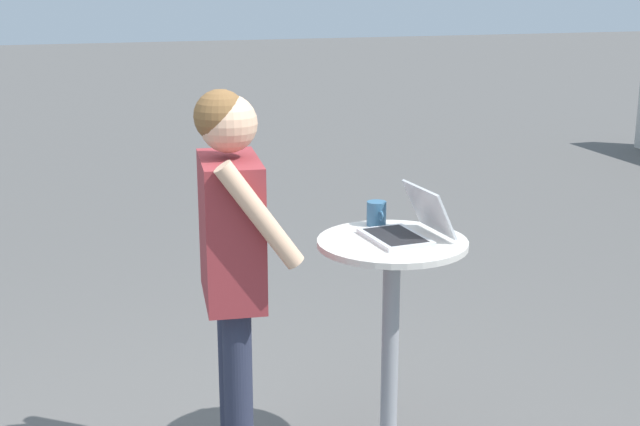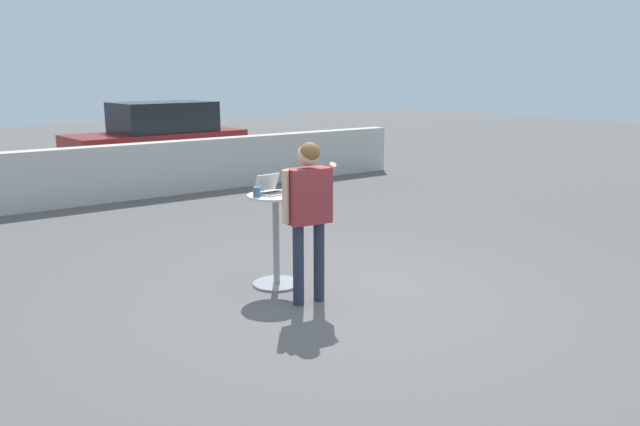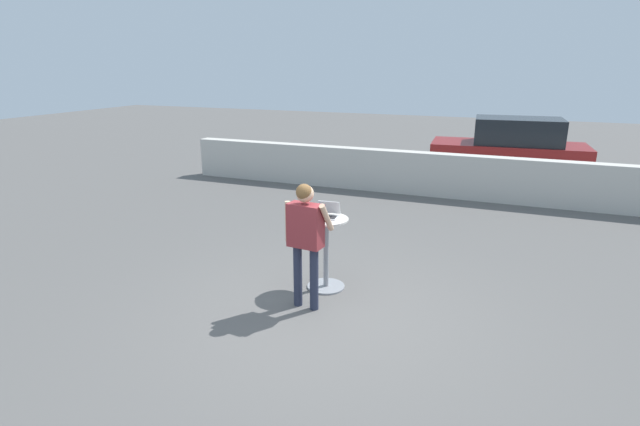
{
  "view_description": "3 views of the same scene",
  "coord_description": "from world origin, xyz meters",
  "px_view_note": "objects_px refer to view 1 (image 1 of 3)",
  "views": [
    {
      "loc": [
        2.8,
        -0.48,
        2.02
      ],
      "look_at": [
        -0.31,
        0.48,
        1.15
      ],
      "focal_mm": 50.0,
      "sensor_mm": 36.0,
      "label": 1
    },
    {
      "loc": [
        -3.79,
        -4.72,
        2.27
      ],
      "look_at": [
        -0.12,
        0.28,
        0.87
      ],
      "focal_mm": 35.0,
      "sensor_mm": 36.0,
      "label": 2
    },
    {
      "loc": [
        1.97,
        -5.14,
        2.99
      ],
      "look_at": [
        -0.22,
        0.28,
        1.24
      ],
      "focal_mm": 28.0,
      "sensor_mm": 36.0,
      "label": 3
    }
  ],
  "objects_px": {
    "cafe_table": "(390,345)",
    "laptop": "(408,227)",
    "coffee_mug": "(377,214)",
    "standing_person": "(231,247)"
  },
  "relations": [
    {
      "from": "cafe_table",
      "to": "laptop",
      "type": "relative_size",
      "value": 3.12
    },
    {
      "from": "coffee_mug",
      "to": "standing_person",
      "type": "bearing_deg",
      "value": -73.67
    },
    {
      "from": "cafe_table",
      "to": "coffee_mug",
      "type": "relative_size",
      "value": 8.48
    },
    {
      "from": "cafe_table",
      "to": "laptop",
      "type": "xyz_separation_m",
      "value": [
        -0.0,
        0.07,
        0.5
      ]
    },
    {
      "from": "cafe_table",
      "to": "standing_person",
      "type": "height_order",
      "value": "standing_person"
    },
    {
      "from": "cafe_table",
      "to": "coffee_mug",
      "type": "bearing_deg",
      "value": 176.37
    },
    {
      "from": "cafe_table",
      "to": "laptop",
      "type": "bearing_deg",
      "value": 94.04
    },
    {
      "from": "coffee_mug",
      "to": "standing_person",
      "type": "height_order",
      "value": "standing_person"
    },
    {
      "from": "laptop",
      "to": "standing_person",
      "type": "relative_size",
      "value": 0.2
    },
    {
      "from": "cafe_table",
      "to": "laptop",
      "type": "height_order",
      "value": "laptop"
    }
  ]
}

